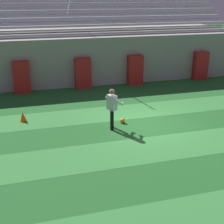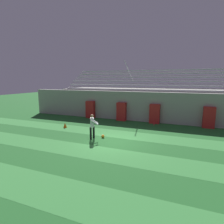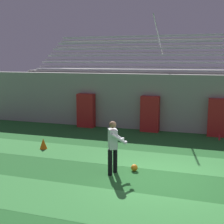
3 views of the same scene
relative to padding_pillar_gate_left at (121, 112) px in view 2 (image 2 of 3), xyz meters
name	(u,v)px [view 2 (image 2 of 3)]	position (x,y,z in m)	size (l,w,h in m)	color
ground_plane	(114,141)	(1.58, -5.95, -0.88)	(80.00, 80.00, 0.00)	#236028
turf_stripe_near	(53,191)	(1.58, -11.95, -0.87)	(28.00, 1.89, 0.01)	#38843D
turf_stripe_mid	(99,153)	(1.58, -8.17, -0.87)	(28.00, 1.89, 0.01)	#38843D
turf_stripe_far	(122,134)	(1.58, -4.40, -0.87)	(28.00, 1.89, 0.01)	#38843D
back_wall	(139,106)	(1.58, 0.55, 0.52)	(24.00, 0.60, 2.80)	#999691
padding_pillar_gate_left	(121,112)	(0.00, 0.00, 0.00)	(0.90, 0.44, 1.75)	#B21E1E
padding_pillar_gate_right	(155,114)	(3.16, 0.00, 0.00)	(0.90, 0.44, 1.75)	#B21E1E
padding_pillar_far_left	(90,110)	(-3.39, 0.00, 0.00)	(0.90, 0.44, 1.75)	#B21E1E
padding_pillar_far_right	(209,118)	(7.54, 0.00, 0.00)	(0.90, 0.44, 1.75)	#B21E1E
bleacher_stand	(145,102)	(1.58, 3.24, 0.63)	(18.00, 4.75, 5.83)	#999691
goalkeeper	(92,125)	(0.05, -6.06, 0.08)	(0.69, 0.73, 1.67)	black
soccer_ball	(103,136)	(0.62, -5.64, -0.77)	(0.22, 0.22, 0.22)	orange
traffic_cone	(65,125)	(-3.43, -4.32, -0.67)	(0.30, 0.30, 0.42)	orange
water_bottle	(154,124)	(3.26, -0.74, -0.76)	(0.07, 0.07, 0.24)	red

